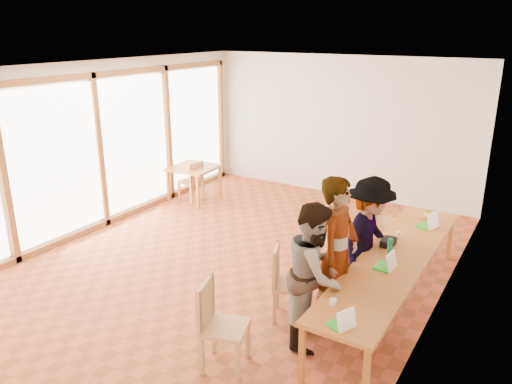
% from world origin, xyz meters
% --- Properties ---
extents(ground, '(8.00, 8.00, 0.00)m').
position_xyz_m(ground, '(0.00, 0.00, 0.00)').
color(ground, '#AF482A').
rests_on(ground, ground).
extents(wall_back, '(6.00, 0.10, 3.00)m').
position_xyz_m(wall_back, '(0.00, 4.00, 1.50)').
color(wall_back, beige).
rests_on(wall_back, ground).
extents(wall_right, '(0.10, 8.00, 3.00)m').
position_xyz_m(wall_right, '(3.00, 0.00, 1.50)').
color(wall_right, beige).
rests_on(wall_right, ground).
extents(window_wall, '(0.10, 8.00, 3.00)m').
position_xyz_m(window_wall, '(-2.96, 0.00, 1.50)').
color(window_wall, white).
rests_on(window_wall, ground).
extents(ceiling, '(6.00, 8.00, 0.04)m').
position_xyz_m(ceiling, '(0.00, 0.00, 3.02)').
color(ceiling, white).
rests_on(ceiling, wall_back).
extents(communal_table, '(0.80, 4.00, 0.75)m').
position_xyz_m(communal_table, '(2.50, -0.11, 0.70)').
color(communal_table, '#C2742B').
rests_on(communal_table, ground).
extents(side_table, '(0.90, 0.90, 0.75)m').
position_xyz_m(side_table, '(-2.39, 1.96, 0.67)').
color(side_table, '#C2742B').
rests_on(side_table, ground).
extents(chair_near, '(0.58, 0.58, 0.53)m').
position_xyz_m(chair_near, '(1.21, -2.24, 0.61)').
color(chair_near, tan).
rests_on(chair_near, ground).
extents(chair_mid, '(0.59, 0.59, 0.52)m').
position_xyz_m(chair_mid, '(1.38, -1.02, 0.59)').
color(chair_mid, tan).
rests_on(chair_mid, ground).
extents(chair_far, '(0.49, 0.49, 0.46)m').
position_xyz_m(chair_far, '(1.14, 0.81, 0.53)').
color(chair_far, tan).
rests_on(chair_far, ground).
extents(chair_empty, '(0.46, 0.46, 0.46)m').
position_xyz_m(chair_empty, '(1.67, 1.85, 0.53)').
color(chair_empty, tan).
rests_on(chair_empty, ground).
extents(chair_spare, '(0.43, 0.43, 0.46)m').
position_xyz_m(chair_spare, '(-2.38, 1.93, 0.53)').
color(chair_spare, tan).
rests_on(chair_spare, ground).
extents(person_near, '(0.47, 0.71, 1.92)m').
position_xyz_m(person_near, '(2.01, -0.84, 0.96)').
color(person_near, gray).
rests_on(person_near, ground).
extents(person_mid, '(0.85, 0.98, 1.71)m').
position_xyz_m(person_mid, '(1.91, -1.25, 0.86)').
color(person_mid, gray).
rests_on(person_mid, ground).
extents(person_far, '(0.72, 1.16, 1.73)m').
position_xyz_m(person_far, '(2.12, -0.04, 0.86)').
color(person_far, gray).
rests_on(person_far, ground).
extents(laptop_near, '(0.28, 0.30, 0.20)m').
position_xyz_m(laptop_near, '(2.53, -1.93, 0.81)').
color(laptop_near, green).
rests_on(laptop_near, communal_table).
extents(laptop_mid, '(0.24, 0.28, 0.22)m').
position_xyz_m(laptop_mid, '(2.52, -0.49, 0.81)').
color(laptop_mid, green).
rests_on(laptop_mid, communal_table).
extents(laptop_far, '(0.30, 0.32, 0.23)m').
position_xyz_m(laptop_far, '(2.64, 1.12, 0.81)').
color(laptop_far, green).
rests_on(laptop_far, communal_table).
extents(yellow_mug, '(0.17, 0.17, 0.10)m').
position_xyz_m(yellow_mug, '(2.52, 1.52, 0.80)').
color(yellow_mug, yellow).
rests_on(yellow_mug, communal_table).
extents(green_bottle, '(0.07, 0.07, 0.28)m').
position_xyz_m(green_bottle, '(2.45, -0.22, 0.89)').
color(green_bottle, '#106F37').
rests_on(green_bottle, communal_table).
extents(clear_glass, '(0.07, 0.07, 0.09)m').
position_xyz_m(clear_glass, '(2.37, 0.51, 0.80)').
color(clear_glass, silver).
rests_on(clear_glass, communal_table).
extents(condiment_cup, '(0.08, 0.08, 0.06)m').
position_xyz_m(condiment_cup, '(2.28, -1.59, 0.78)').
color(condiment_cup, white).
rests_on(condiment_cup, communal_table).
extents(pink_phone, '(0.05, 0.10, 0.01)m').
position_xyz_m(pink_phone, '(2.46, 1.42, 0.76)').
color(pink_phone, '#BB384C').
rests_on(pink_phone, communal_table).
extents(black_pouch, '(0.16, 0.26, 0.09)m').
position_xyz_m(black_pouch, '(2.32, 0.19, 0.80)').
color(black_pouch, black).
rests_on(black_pouch, communal_table).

